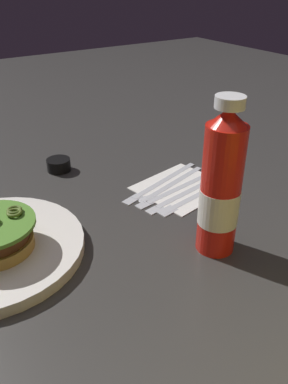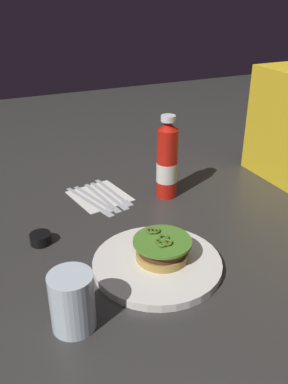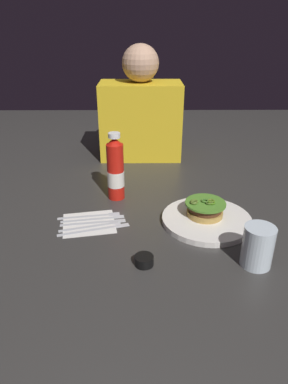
# 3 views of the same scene
# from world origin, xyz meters

# --- Properties ---
(ground_plane) EXTENTS (3.00, 3.00, 0.00)m
(ground_plane) POSITION_xyz_m (0.00, 0.00, 0.00)
(ground_plane) COLOR #33312F
(dinner_plate) EXTENTS (0.28, 0.28, 0.02)m
(dinner_plate) POSITION_xyz_m (0.15, -0.03, 0.01)
(dinner_plate) COLOR white
(dinner_plate) RESTS_ON ground_plane
(burger_sandwich) EXTENTS (0.13, 0.13, 0.05)m
(burger_sandwich) POSITION_xyz_m (0.14, -0.02, 0.04)
(burger_sandwich) COLOR #B28B42
(burger_sandwich) RESTS_ON dinner_plate
(ketchup_bottle) EXTENTS (0.06, 0.06, 0.24)m
(ketchup_bottle) POSITION_xyz_m (-0.15, 0.14, 0.11)
(ketchup_bottle) COLOR red
(ketchup_bottle) RESTS_ON ground_plane
(water_glass) EXTENTS (0.08, 0.08, 0.11)m
(water_glass) POSITION_xyz_m (0.24, -0.24, 0.06)
(water_glass) COLOR silver
(water_glass) RESTS_ON ground_plane
(condiment_cup) EXTENTS (0.05, 0.05, 0.03)m
(condiment_cup) POSITION_xyz_m (-0.05, -0.24, 0.01)
(condiment_cup) COLOR black
(condiment_cup) RESTS_ON ground_plane
(napkin) EXTENTS (0.18, 0.17, 0.00)m
(napkin) POSITION_xyz_m (-0.23, -0.04, 0.00)
(napkin) COLOR white
(napkin) RESTS_ON ground_plane
(steak_knife) EXTENTS (0.22, 0.08, 0.00)m
(steak_knife) POSITION_xyz_m (-0.19, -0.07, 0.00)
(steak_knife) COLOR silver
(steak_knife) RESTS_ON napkin
(spoon_utensil) EXTENTS (0.19, 0.07, 0.00)m
(spoon_utensil) POSITION_xyz_m (-0.19, -0.05, 0.00)
(spoon_utensil) COLOR silver
(spoon_utensil) RESTS_ON napkin
(table_knife) EXTENTS (0.21, 0.04, 0.00)m
(table_knife) POSITION_xyz_m (-0.20, -0.03, 0.00)
(table_knife) COLOR silver
(table_knife) RESTS_ON napkin
(butter_knife) EXTENTS (0.20, 0.05, 0.00)m
(butter_knife) POSITION_xyz_m (-0.20, -0.01, 0.00)
(butter_knife) COLOR silver
(butter_knife) RESTS_ON napkin
(fork_utensil) EXTENTS (0.20, 0.05, 0.00)m
(fork_utensil) POSITION_xyz_m (-0.22, 0.01, 0.00)
(fork_utensil) COLOR silver
(fork_utensil) RESTS_ON napkin
(diner_person) EXTENTS (0.36, 0.20, 0.49)m
(diner_person) POSITION_xyz_m (-0.06, 0.58, 0.20)
(diner_person) COLOR gold
(diner_person) RESTS_ON ground_plane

